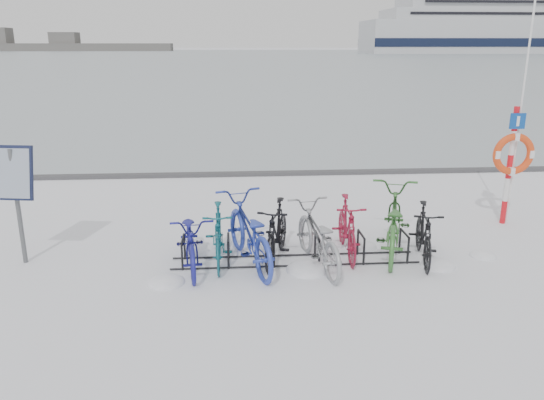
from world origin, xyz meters
name	(u,v)px	position (x,y,z in m)	size (l,w,h in m)	color
ground	(295,261)	(0.00, 0.00, 0.00)	(900.00, 900.00, 0.00)	white
ice_sheet	(236,55)	(0.00, 155.00, 0.01)	(400.00, 298.00, 0.02)	#A2AEB7
quay_edge	(270,174)	(0.00, 5.90, 0.05)	(400.00, 0.25, 0.10)	#3F3F42
bike_rack	(295,251)	(0.00, 0.00, 0.18)	(4.00, 0.48, 0.46)	black
info_board	(13,180)	(-4.38, 0.25, 1.39)	(0.67, 0.34, 1.93)	#595B5E
lifebuoy_station	(513,154)	(4.32, 1.56, 1.40)	(0.80, 0.23, 4.17)	red
cruise_ferry	(544,19)	(111.10, 185.25, 11.72)	(131.02, 24.73, 43.05)	silver
bike_0	(191,237)	(-1.66, -0.06, 0.48)	(0.64, 1.83, 0.96)	navy
bike_1	(218,233)	(-1.24, 0.09, 0.49)	(0.46, 1.61, 0.97)	#115762
bike_2	(248,230)	(-0.76, -0.02, 0.57)	(0.76, 2.17, 1.14)	#2A3EAB
bike_3	(276,230)	(-0.29, 0.13, 0.50)	(0.47, 1.67, 1.01)	black
bike_4	(317,235)	(0.33, -0.16, 0.51)	(0.68, 1.95, 1.02)	gray
bike_5	(347,226)	(0.90, 0.27, 0.50)	(0.47, 1.67, 1.00)	maroon
bike_6	(393,219)	(1.68, 0.31, 0.58)	(0.77, 2.21, 1.16)	#356E30
bike_7	(424,232)	(2.10, -0.06, 0.48)	(0.45, 1.59, 0.96)	black
snow_drifts	(335,264)	(0.62, -0.18, 0.00)	(5.66, 1.78, 0.24)	white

